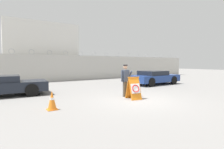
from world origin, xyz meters
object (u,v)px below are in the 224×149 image
at_px(barricade_sign, 134,88).
at_px(parked_car_front_coupe, 1,86).
at_px(security_guard, 125,79).
at_px(parked_car_far_side, 154,77).
at_px(traffic_cone_near, 52,100).

bearing_deg(barricade_sign, parked_car_front_coupe, 152.59).
bearing_deg(security_guard, barricade_sign, -102.99).
height_order(security_guard, parked_car_far_side, security_guard).
bearing_deg(parked_car_front_coupe, traffic_cone_near, -65.78).
distance_m(security_guard, parked_car_front_coupe, 6.81).
relative_size(barricade_sign, parked_car_far_side, 0.26).
distance_m(barricade_sign, security_guard, 0.87).
xyz_separation_m(barricade_sign, parked_car_front_coupe, (-5.67, 4.46, 0.04)).
height_order(security_guard, traffic_cone_near, security_guard).
height_order(security_guard, parked_car_front_coupe, security_guard).
relative_size(barricade_sign, traffic_cone_near, 1.49).
relative_size(barricade_sign, parked_car_front_coupe, 0.24).
relative_size(security_guard, traffic_cone_near, 2.28).
height_order(traffic_cone_near, parked_car_far_side, parked_car_far_side).
relative_size(traffic_cone_near, parked_car_far_side, 0.17).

